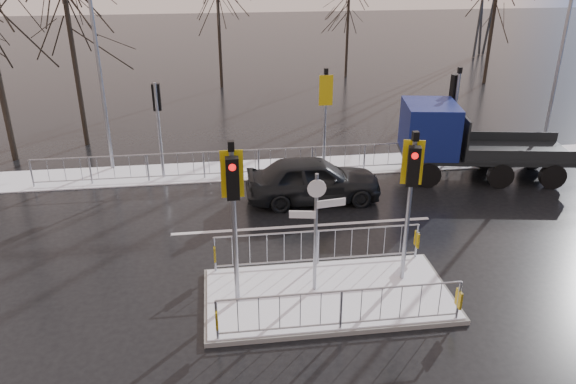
{
  "coord_description": "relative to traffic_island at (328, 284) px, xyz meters",
  "views": [
    {
      "loc": [
        -2.5,
        -11.26,
        8.0
      ],
      "look_at": [
        -0.66,
        2.43,
        1.8
      ],
      "focal_mm": 35.0,
      "sensor_mm": 36.0,
      "label": 1
    }
  ],
  "objects": [
    {
      "name": "far_kerb_fixtures",
      "position": [
        0.31,
        8.08,
        0.63
      ],
      "size": [
        18.0,
        0.65,
        3.83
      ],
      "color": "#91969F",
      "rests_on": "ground"
    },
    {
      "name": "car_far_lane",
      "position": [
        0.64,
        5.62,
        0.37
      ],
      "size": [
        4.47,
        1.81,
        1.52
      ],
      "primitive_type": "imported",
      "rotation": [
        0.0,
        0.0,
        1.57
      ],
      "color": "black",
      "rests_on": "ground"
    },
    {
      "name": "lane_markings",
      "position": [
        0.01,
        -0.34,
        -0.39
      ],
      "size": [
        8.0,
        11.38,
        0.01
      ],
      "color": "silver",
      "rests_on": "ground"
    },
    {
      "name": "tree_far_b",
      "position": [
        6.01,
        23.99,
        3.79
      ],
      "size": [
        3.25,
        3.25,
        6.14
      ],
      "color": "black",
      "rests_on": "ground"
    },
    {
      "name": "street_lamp_left",
      "position": [
        -6.42,
        9.49,
        4.1
      ],
      "size": [
        1.25,
        0.18,
        8.2
      ],
      "color": "#91969F",
      "rests_on": "ground"
    },
    {
      "name": "snow_verge",
      "position": [
        0.01,
        8.59,
        -0.37
      ],
      "size": [
        30.0,
        2.0,
        0.04
      ],
      "primitive_type": "cube",
      "color": "white",
      "rests_on": "ground"
    },
    {
      "name": "tree_far_a",
      "position": [
        -1.99,
        21.99,
        4.43
      ],
      "size": [
        3.75,
        3.75,
        7.08
      ],
      "color": "black",
      "rests_on": "ground"
    },
    {
      "name": "flatbed_truck",
      "position": [
        5.94,
        6.99,
        1.08
      ],
      "size": [
        6.25,
        3.13,
        2.77
      ],
      "color": "black",
      "rests_on": "ground"
    },
    {
      "name": "tree_near_b",
      "position": [
        -7.99,
        12.49,
        4.76
      ],
      "size": [
        4.0,
        4.0,
        7.55
      ],
      "color": "black",
      "rests_on": "ground"
    },
    {
      "name": "traffic_island",
      "position": [
        0.0,
        0.0,
        0.0
      ],
      "size": [
        6.0,
        3.04,
        4.15
      ],
      "color": "slate",
      "rests_on": "ground"
    },
    {
      "name": "ground",
      "position": [
        0.01,
        -0.01,
        -0.39
      ],
      "size": [
        120.0,
        120.0,
        0.0
      ],
      "primitive_type": "plane",
      "color": "black",
      "rests_on": "ground"
    },
    {
      "name": "street_lamp_right",
      "position": [
        10.58,
        8.49,
        4.0
      ],
      "size": [
        1.25,
        0.18,
        8.0
      ],
      "color": "#91969F",
      "rests_on": "ground"
    }
  ]
}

